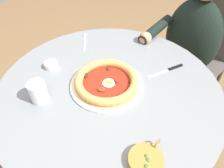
{
  "coord_description": "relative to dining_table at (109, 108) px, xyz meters",
  "views": [
    {
      "loc": [
        -0.47,
        0.44,
        1.41
      ],
      "look_at": [
        -0.02,
        -0.0,
        0.78
      ],
      "focal_mm": 34.26,
      "sensor_mm": 36.0,
      "label": 1
    }
  ],
  "objects": [
    {
      "name": "water_glass",
      "position": [
        0.14,
        0.25,
        0.18
      ],
      "size": [
        0.07,
        0.07,
        0.09
      ],
      "color": "silver",
      "rests_on": "dining_table"
    },
    {
      "name": "fork_utensil",
      "position": [
        0.34,
        -0.14,
        0.15
      ],
      "size": [
        0.13,
        0.12,
        0.0
      ],
      "color": "#BCBCC1",
      "rests_on": "dining_table"
    },
    {
      "name": "dining_table",
      "position": [
        0.0,
        0.0,
        0.0
      ],
      "size": [
        0.97,
        0.97,
        0.75
      ],
      "color": "gray",
      "rests_on": "ground"
    },
    {
      "name": "pizza_on_plate",
      "position": [
        0.01,
        -0.0,
        0.17
      ],
      "size": [
        0.31,
        0.31,
        0.05
      ],
      "color": "white",
      "rests_on": "dining_table"
    },
    {
      "name": "ground_plane",
      "position": [
        0.0,
        0.0,
        -0.62
      ],
      "size": [
        6.0,
        6.0,
        0.02
      ],
      "primitive_type": "cube",
      "color": "brown"
    },
    {
      "name": "ramekin_capers",
      "position": [
        0.28,
        0.1,
        0.16
      ],
      "size": [
        0.06,
        0.06,
        0.03
      ],
      "color": "white",
      "rests_on": "dining_table"
    },
    {
      "name": "olive_pan",
      "position": [
        -0.32,
        0.15,
        0.16
      ],
      "size": [
        0.11,
        0.14,
        0.05
      ],
      "color": "olive",
      "rests_on": "dining_table"
    },
    {
      "name": "cafe_chair_diner",
      "position": [
        -0.01,
        -0.84,
        -0.05
      ],
      "size": [
        0.42,
        0.42,
        0.93
      ],
      "color": "#504A45",
      "rests_on": "ground"
    },
    {
      "name": "steak_knife",
      "position": [
        -0.12,
        -0.28,
        0.15
      ],
      "size": [
        0.07,
        0.19,
        0.01
      ],
      "color": "silver",
      "rests_on": "dining_table"
    },
    {
      "name": "diner_person",
      "position": [
        -0.01,
        -0.69,
        -0.13
      ],
      "size": [
        0.34,
        0.49,
        1.1
      ],
      "color": "#282833",
      "rests_on": "ground"
    }
  ]
}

